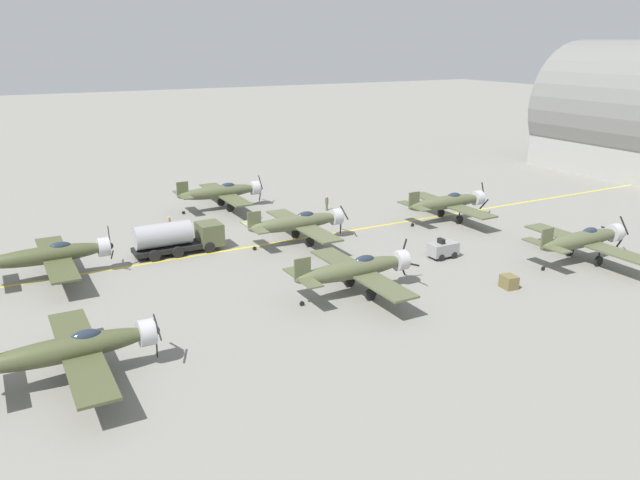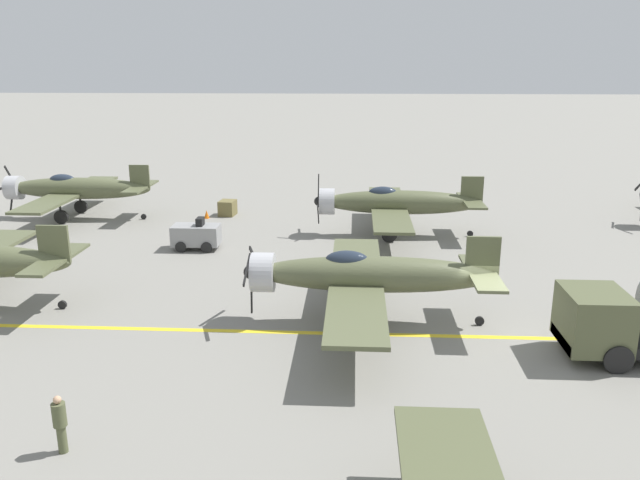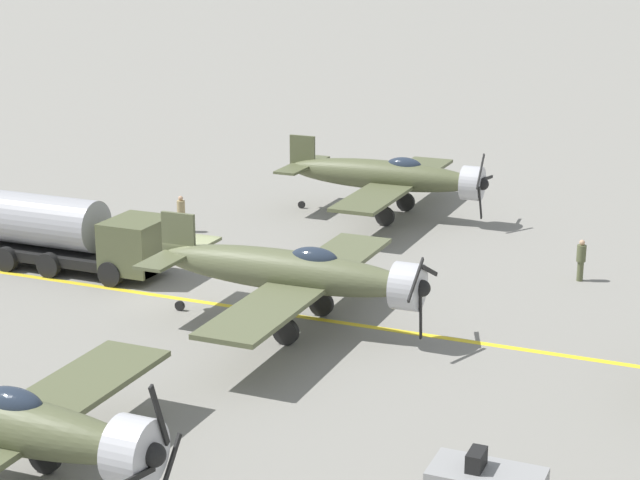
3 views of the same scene
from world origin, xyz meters
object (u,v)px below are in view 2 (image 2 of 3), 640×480
(airplane_mid_right, at_px, (395,203))
(traffic_cone, at_px, (207,214))
(supply_crate_by_tanker, at_px, (228,208))
(airplane_far_right, at_px, (74,189))
(airplane_mid_center, at_px, (365,275))
(ground_crew_walking, at_px, (60,422))
(tow_tractor, at_px, (196,235))

(airplane_mid_right, xyz_separation_m, traffic_cone, (3.65, 12.29, -1.74))
(supply_crate_by_tanker, bearing_deg, airplane_far_right, 98.49)
(airplane_far_right, height_order, airplane_mid_center, same)
(airplane_mid_right, distance_m, airplane_far_right, 21.22)
(airplane_mid_center, relative_size, traffic_cone, 21.82)
(airplane_far_right, xyz_separation_m, ground_crew_walking, (-25.57, -10.94, -1.10))
(airplane_mid_right, height_order, supply_crate_by_tanker, airplane_mid_right)
(airplane_far_right, relative_size, tow_tractor, 4.62)
(airplane_mid_right, bearing_deg, ground_crew_walking, 168.07)
(airplane_mid_right, xyz_separation_m, airplane_mid_center, (-13.30, 1.93, 0.00))
(ground_crew_walking, relative_size, traffic_cone, 3.03)
(airplane_mid_center, xyz_separation_m, traffic_cone, (16.95, 10.37, -1.74))
(traffic_cone, bearing_deg, airplane_mid_right, -106.54)
(airplane_far_right, height_order, traffic_cone, airplane_far_right)
(airplane_far_right, bearing_deg, supply_crate_by_tanker, -91.61)
(airplane_mid_right, bearing_deg, supply_crate_by_tanker, 79.54)
(airplane_mid_right, bearing_deg, tow_tractor, 119.44)
(supply_crate_by_tanker, distance_m, traffic_cone, 1.59)
(supply_crate_by_tanker, bearing_deg, airplane_mid_right, -112.68)
(ground_crew_walking, bearing_deg, supply_crate_by_tanker, 2.13)
(airplane_mid_right, height_order, airplane_mid_center, airplane_mid_right)
(airplane_mid_center, relative_size, supply_crate_by_tanker, 9.81)
(airplane_mid_right, height_order, traffic_cone, airplane_mid_right)
(airplane_far_right, bearing_deg, airplane_mid_right, -108.61)
(airplane_mid_right, bearing_deg, airplane_far_right, 93.70)
(airplane_mid_center, xyz_separation_m, supply_crate_by_tanker, (17.92, 9.14, -1.50))
(airplane_mid_right, xyz_separation_m, supply_crate_by_tanker, (4.62, 11.06, -1.50))
(airplane_mid_center, distance_m, tow_tractor, 13.56)
(tow_tractor, bearing_deg, traffic_cone, 8.91)
(ground_crew_walking, bearing_deg, tow_tractor, 3.39)
(tow_tractor, distance_m, supply_crate_by_tanker, 8.09)
(airplane_far_right, xyz_separation_m, tow_tractor, (-6.61, -9.81, -1.22))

